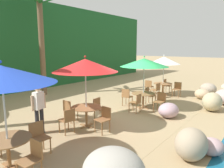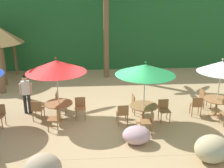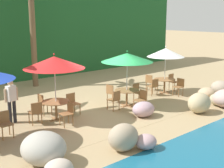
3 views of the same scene
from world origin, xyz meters
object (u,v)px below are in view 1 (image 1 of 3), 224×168
at_px(chair_green_seaward, 149,94).
at_px(chair_green_right, 160,100).
at_px(umbrella_green, 144,63).
at_px(chair_white_seaward, 166,85).
at_px(chair_blue_right, 32,157).
at_px(chair_red_seaward, 99,107).
at_px(waiter_in_white, 39,105).
at_px(chair_red_left, 68,119).
at_px(chair_red_inland, 69,109).
at_px(dining_table_green, 143,96).
at_px(dining_table_blue, 8,144).
at_px(chair_green_left, 137,102).
at_px(palm_tree_second, 41,26).
at_px(dining_table_white, 163,85).
at_px(umbrella_red, 85,65).
at_px(chair_green_inland, 127,96).
at_px(umbrella_white, 164,60).
at_px(umbrella_blue, 1,74).
at_px(chair_blue_seaward, 39,135).
at_px(chair_white_right, 177,88).
at_px(chair_white_left, 156,89).
at_px(chair_red_right, 104,118).
at_px(chair_white_inland, 149,86).
at_px(dining_table_red, 86,110).

distance_m(chair_green_seaward, chair_green_right, 1.27).
xyz_separation_m(umbrella_green, chair_white_seaward, (4.00, 0.57, -1.67)).
relative_size(chair_blue_right, chair_white_seaward, 1.00).
height_order(chair_red_seaward, waiter_in_white, waiter_in_white).
relative_size(chair_red_left, waiter_in_white, 0.51).
bearing_deg(chair_red_inland, dining_table_green, -21.16).
relative_size(dining_table_blue, chair_green_left, 1.26).
relative_size(chair_white_seaward, palm_tree_second, 0.14).
distance_m(chair_green_right, dining_table_white, 3.37).
xyz_separation_m(umbrella_green, waiter_in_white, (-4.76, 1.25, -1.20)).
relative_size(chair_red_seaward, chair_red_inland, 1.00).
bearing_deg(dining_table_green, chair_red_left, 173.42).
xyz_separation_m(umbrella_red, chair_green_inland, (3.16, 0.36, -1.74)).
xyz_separation_m(umbrella_red, chair_white_seaward, (7.33, 0.10, -1.74)).
relative_size(chair_blue_right, umbrella_white, 0.35).
xyz_separation_m(chair_blue_right, chair_green_left, (5.43, 0.67, 0.00)).
xyz_separation_m(dining_table_blue, umbrella_green, (6.40, -0.03, 1.57)).
bearing_deg(umbrella_red, chair_red_inland, 95.54).
relative_size(dining_table_blue, umbrella_white, 0.45).
bearing_deg(chair_red_seaward, umbrella_white, -1.70).
relative_size(chair_green_seaward, chair_green_inland, 1.00).
bearing_deg(palm_tree_second, chair_green_left, -87.56).
xyz_separation_m(umbrella_blue, chair_green_left, (5.55, -0.18, -1.76)).
xyz_separation_m(chair_blue_seaward, palm_tree_second, (4.43, 6.25, 3.61)).
bearing_deg(umbrella_white, chair_red_seaward, 178.30).
xyz_separation_m(umbrella_blue, chair_blue_right, (0.12, -0.85, -1.76)).
distance_m(dining_table_blue, umbrella_red, 3.50).
bearing_deg(chair_red_seaward, chair_green_inland, 5.68).
distance_m(chair_blue_right, waiter_in_white, 2.60).
distance_m(chair_red_left, chair_white_right, 7.51).
bearing_deg(chair_white_left, chair_green_inland, 171.00).
bearing_deg(chair_blue_seaward, chair_red_seaward, 9.72).
relative_size(dining_table_green, umbrella_white, 0.45).
bearing_deg(chair_red_right, chair_white_seaward, 7.42).
height_order(chair_green_right, chair_white_seaward, same).
bearing_deg(chair_red_right, chair_green_left, 5.50).
bearing_deg(chair_white_right, umbrella_red, 172.41).
bearing_deg(chair_white_left, chair_green_right, -150.03).
height_order(chair_blue_seaward, umbrella_white, umbrella_white).
distance_m(chair_white_inland, chair_white_left, 1.06).
bearing_deg(chair_white_inland, chair_white_right, -79.52).
xyz_separation_m(chair_red_inland, chair_white_right, (6.68, -1.73, 0.00)).
relative_size(dining_table_red, chair_green_seaward, 1.26).
bearing_deg(umbrella_blue, chair_red_seaward, 8.34).
relative_size(chair_green_right, chair_white_inland, 1.00).
height_order(chair_red_left, chair_green_left, same).
distance_m(chair_red_right, chair_green_right, 3.42).
height_order(chair_green_left, chair_white_right, same).
bearing_deg(umbrella_green, dining_table_white, 7.93).
bearing_deg(chair_white_inland, waiter_in_white, -179.82).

